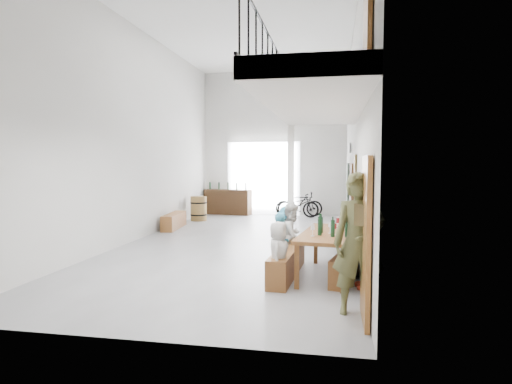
% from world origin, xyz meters
% --- Properties ---
extents(floor, '(12.00, 12.00, 0.00)m').
position_xyz_m(floor, '(0.00, 0.00, 0.00)').
color(floor, slate).
rests_on(floor, ground).
extents(room_walls, '(12.00, 12.00, 12.00)m').
position_xyz_m(room_walls, '(0.00, 0.00, 3.55)').
color(room_walls, silver).
rests_on(room_walls, ground).
extents(gateway_portal, '(2.80, 0.08, 2.80)m').
position_xyz_m(gateway_portal, '(-0.40, 5.94, 1.40)').
color(gateway_portal, white).
rests_on(gateway_portal, ground).
extents(right_wall_decor, '(0.07, 8.28, 5.07)m').
position_xyz_m(right_wall_decor, '(2.70, -1.87, 1.74)').
color(right_wall_decor, brown).
rests_on(right_wall_decor, ground).
extents(balcony, '(1.52, 5.62, 4.00)m').
position_xyz_m(balcony, '(1.98, -3.13, 2.96)').
color(balcony, white).
rests_on(balcony, ground).
extents(tasting_table, '(1.11, 2.19, 0.79)m').
position_xyz_m(tasting_table, '(2.20, -2.84, 0.71)').
color(tasting_table, brown).
rests_on(tasting_table, ground).
extents(bench_inner, '(0.48, 2.11, 0.48)m').
position_xyz_m(bench_inner, '(1.49, -2.91, 0.24)').
color(bench_inner, brown).
rests_on(bench_inner, ground).
extents(bench_wall, '(0.71, 2.04, 0.47)m').
position_xyz_m(bench_wall, '(2.57, -2.74, 0.23)').
color(bench_wall, brown).
rests_on(bench_wall, ground).
extents(tableware, '(0.60, 1.21, 0.35)m').
position_xyz_m(tableware, '(2.22, -2.90, 0.93)').
color(tableware, black).
rests_on(tableware, tasting_table).
extents(side_bench, '(0.50, 1.66, 0.46)m').
position_xyz_m(side_bench, '(-2.50, 1.89, 0.23)').
color(side_bench, brown).
rests_on(side_bench, ground).
extents(oak_barrel, '(0.57, 0.57, 0.83)m').
position_xyz_m(oak_barrel, '(-2.31, 3.71, 0.42)').
color(oak_barrel, olive).
rests_on(oak_barrel, ground).
extents(serving_counter, '(1.88, 0.78, 0.96)m').
position_xyz_m(serving_counter, '(-1.75, 5.65, 0.48)').
color(serving_counter, '#341E0D').
rests_on(serving_counter, ground).
extents(counter_bottles, '(1.56, 0.33, 0.28)m').
position_xyz_m(counter_bottles, '(-1.75, 5.65, 1.10)').
color(counter_bottles, black).
rests_on(counter_bottles, serving_counter).
extents(guest_left_a, '(0.38, 0.55, 1.07)m').
position_xyz_m(guest_left_a, '(1.43, -3.65, 0.54)').
color(guest_left_a, beige).
rests_on(guest_left_a, ground).
extents(guest_left_b, '(0.38, 0.47, 1.12)m').
position_xyz_m(guest_left_b, '(1.39, -2.93, 0.56)').
color(guest_left_b, '#286C87').
rests_on(guest_left_b, ground).
extents(guest_left_c, '(0.61, 0.71, 1.25)m').
position_xyz_m(guest_left_c, '(1.52, -2.36, 0.62)').
color(guest_left_c, beige).
rests_on(guest_left_c, ground).
extents(guest_left_d, '(0.61, 0.83, 1.15)m').
position_xyz_m(guest_left_d, '(1.38, -1.92, 0.57)').
color(guest_left_d, '#286C87').
rests_on(guest_left_d, ground).
extents(guest_right_a, '(0.40, 0.78, 1.27)m').
position_xyz_m(guest_right_a, '(2.81, -3.44, 0.63)').
color(guest_right_a, red).
rests_on(guest_right_a, ground).
extents(guest_right_b, '(0.38, 1.20, 1.30)m').
position_xyz_m(guest_right_b, '(2.78, -2.70, 0.65)').
color(guest_right_b, black).
rests_on(guest_right_b, ground).
extents(guest_right_c, '(0.50, 0.60, 1.05)m').
position_xyz_m(guest_right_c, '(2.78, -2.09, 0.53)').
color(guest_right_c, beige).
rests_on(guest_right_c, ground).
extents(host_standing, '(0.70, 0.46, 1.89)m').
position_xyz_m(host_standing, '(2.63, -4.66, 0.95)').
color(host_standing, '#4D4F2C').
rests_on(host_standing, ground).
extents(potted_plant, '(0.42, 0.39, 0.39)m').
position_xyz_m(potted_plant, '(2.45, 0.45, 0.19)').
color(potted_plant, '#184418').
rests_on(potted_plant, ground).
extents(bicycle_near, '(1.80, 0.82, 0.91)m').
position_xyz_m(bicycle_near, '(1.02, 5.50, 0.46)').
color(bicycle_near, black).
rests_on(bicycle_near, ground).
extents(bicycle_far, '(1.54, 0.49, 0.92)m').
position_xyz_m(bicycle_far, '(1.01, 5.16, 0.46)').
color(bicycle_far, black).
rests_on(bicycle_far, ground).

